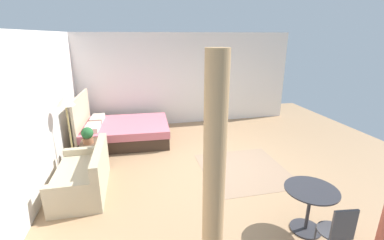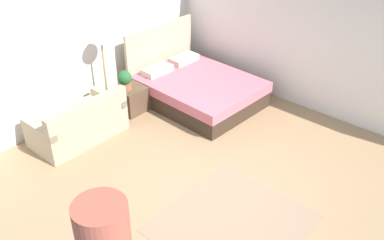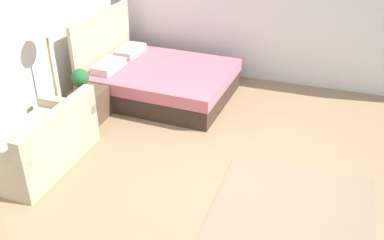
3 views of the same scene
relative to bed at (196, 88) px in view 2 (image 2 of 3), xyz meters
name	(u,v)px [view 2 (image 2 of 3)]	position (x,y,z in m)	size (l,w,h in m)	color
ground_plane	(216,194)	(-1.89, -2.00, -0.30)	(9.29, 9.74, 0.02)	#9E7A56
wall_back	(64,44)	(-1.89, 1.37, 1.12)	(9.29, 0.12, 2.82)	silver
wall_right	(331,40)	(1.26, -2.00, 1.12)	(0.12, 6.74, 2.82)	silver
area_rug	(232,223)	(-2.21, -2.53, -0.29)	(1.86, 1.76, 0.01)	#93755B
bed	(196,88)	(0.00, 0.00, 0.00)	(1.83, 2.30, 1.31)	#38281E
couch	(79,124)	(-2.29, 0.65, -0.01)	(1.54, 0.85, 0.82)	tan
nightstand	(132,99)	(-1.07, 0.66, -0.05)	(0.52, 0.45, 0.49)	brown
potted_plant	(125,80)	(-1.17, 0.70, 0.39)	(0.26, 0.26, 0.36)	#935B3D
floor_lamp	(101,43)	(-1.38, 0.99, 1.08)	(0.36, 0.36, 1.62)	#99844C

